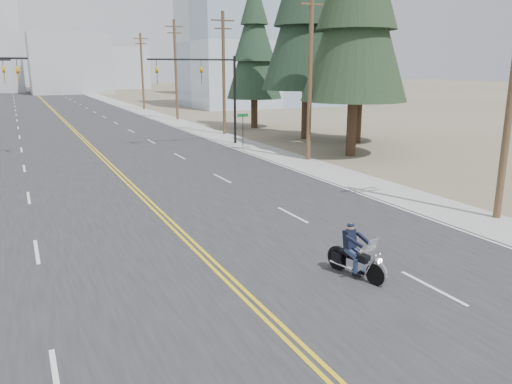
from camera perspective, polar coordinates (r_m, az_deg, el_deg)
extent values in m
cube|color=#303033|center=(76.02, -21.95, 8.44)|extent=(20.00, 200.00, 0.01)
cube|color=#A5A5A0|center=(77.65, -13.38, 9.16)|extent=(3.00, 200.00, 0.01)
imported|color=#BF8C0C|center=(37.60, -25.62, 12.63)|extent=(0.21, 0.26, 1.30)
cylinder|color=black|center=(41.01, -2.44, 10.39)|extent=(0.20, 0.20, 7.00)
cylinder|color=black|center=(39.68, -7.29, 14.80)|extent=(7.00, 0.14, 0.14)
imported|color=#BF8C0C|center=(39.91, -6.28, 13.88)|extent=(0.21, 0.26, 1.30)
imported|color=#BF8C0C|center=(38.87, -11.29, 13.70)|extent=(0.21, 0.26, 1.30)
imported|color=#BF8C0C|center=(45.59, -26.91, 12.51)|extent=(0.21, 0.26, 1.30)
cylinder|color=black|center=(39.31, -1.51, 7.02)|extent=(0.06, 0.06, 2.60)
cube|color=#0C5926|center=(39.19, -1.52, 8.76)|extent=(0.90, 0.03, 0.25)
cylinder|color=brown|center=(33.62, 6.21, 13.36)|extent=(0.30, 0.30, 11.50)
cube|color=brown|center=(33.85, 6.41, 20.57)|extent=(1.60, 0.12, 0.12)
cylinder|color=brown|center=(47.05, -3.71, 13.28)|extent=(0.30, 0.30, 11.00)
cube|color=brown|center=(47.22, -3.81, 18.99)|extent=(2.20, 0.12, 0.12)
cube|color=brown|center=(47.17, -3.79, 18.14)|extent=(1.60, 0.12, 0.12)
cylinder|color=brown|center=(61.21, -9.16, 13.54)|extent=(0.30, 0.30, 11.50)
cube|color=brown|center=(61.38, -9.35, 18.16)|extent=(2.20, 0.12, 0.12)
cube|color=brown|center=(61.33, -9.32, 17.51)|extent=(1.60, 0.12, 0.12)
cylinder|color=brown|center=(77.64, -12.88, 13.25)|extent=(0.30, 0.30, 11.00)
cube|color=brown|center=(77.74, -13.07, 16.71)|extent=(2.20, 0.12, 0.12)
cube|color=brown|center=(77.71, -13.05, 16.20)|extent=(1.60, 0.12, 0.12)
cube|color=#9EB5CC|center=(84.34, 0.52, 16.69)|extent=(24.00, 16.00, 20.00)
cube|color=#ADB2B7|center=(131.26, -20.53, 13.57)|extent=(18.00, 14.00, 14.00)
cube|color=#B7BCC6|center=(124.15, -4.51, 15.33)|extent=(16.00, 12.00, 18.00)
cube|color=#B7BCC6|center=(158.49, -15.15, 13.53)|extent=(14.00, 14.00, 12.00)
cylinder|color=#382619|center=(36.06, 10.86, 7.14)|extent=(0.75, 0.75, 3.85)
cone|color=black|center=(35.99, 11.45, 19.38)|extent=(7.26, 7.26, 11.54)
cylinder|color=#382619|center=(42.60, 11.49, 7.81)|extent=(0.74, 0.74, 3.37)
cone|color=black|center=(42.43, 11.95, 16.88)|extent=(6.31, 6.31, 10.10)
cylinder|color=#382619|center=(44.33, 5.68, 8.83)|extent=(0.74, 0.74, 4.26)
cone|color=black|center=(44.39, 5.96, 19.83)|extent=(7.66, 7.66, 12.77)
cylinder|color=#382619|center=(52.37, -0.19, 9.01)|extent=(0.70, 0.70, 3.02)
cone|color=black|center=(52.19, -0.20, 15.62)|extent=(5.63, 5.63, 9.05)
cone|color=black|center=(52.32, -0.20, 18.43)|extent=(4.22, 4.22, 6.79)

